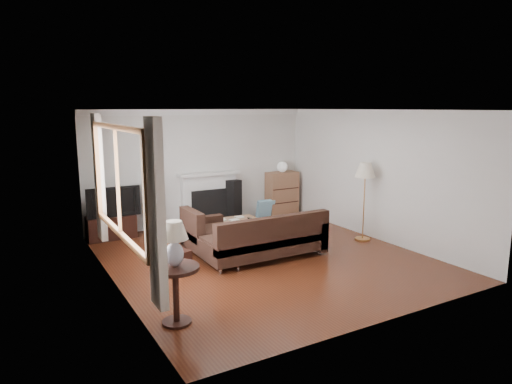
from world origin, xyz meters
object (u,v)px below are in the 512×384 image
bookshelf (282,194)px  side_table (176,295)px  tv_stand (111,227)px  floor_lamp (364,202)px  coffee_table (232,229)px  sectional_sofa (264,237)px

bookshelf → side_table: bookshelf is taller
tv_stand → floor_lamp: size_ratio=0.60×
tv_stand → floor_lamp: floor_lamp is taller
bookshelf → floor_lamp: size_ratio=0.69×
tv_stand → coffee_table: size_ratio=0.91×
side_table → bookshelf: bearing=44.6°
bookshelf → coffee_table: size_ratio=1.04×
floor_lamp → side_table: (-4.37, -1.54, -0.40)m
sectional_sofa → bookshelf: bearing=51.8°
sectional_sofa → floor_lamp: size_ratio=1.53×
bookshelf → coffee_table: 2.33m
sectional_sofa → floor_lamp: (2.24, 0.01, 0.38)m
side_table → sectional_sofa: bearing=35.6°
tv_stand → coffee_table: bearing=-30.4°
sectional_sofa → side_table: (-2.13, -1.53, -0.01)m
coffee_table → side_table: side_table is taller
tv_stand → side_table: 4.05m
tv_stand → side_table: size_ratio=1.28×
coffee_table → floor_lamp: 2.60m
side_table → floor_lamp: bearing=19.4°
sectional_sofa → floor_lamp: bearing=0.3°
sectional_sofa → coffee_table: sectional_sofa is taller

